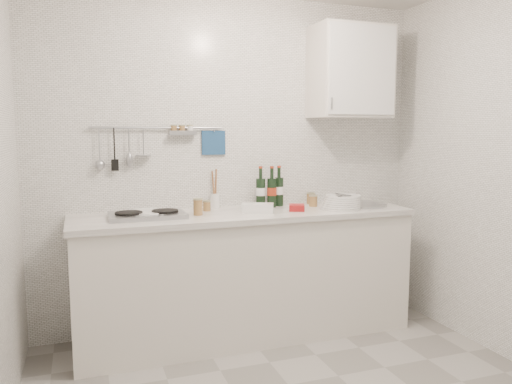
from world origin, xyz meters
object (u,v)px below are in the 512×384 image
wall_cabinet (351,72)px  utensil_crock (215,199)px  plate_stack_sink (341,202)px  wine_bottles (270,187)px  plate_stack_hob (147,213)px

wall_cabinet → utensil_crock: size_ratio=2.36×
plate_stack_sink → utensil_crock: utensil_crock is taller
wall_cabinet → wine_bottles: size_ratio=2.26×
wine_bottles → plate_stack_sink: bearing=-28.7°
plate_stack_hob → utensil_crock: bearing=20.5°
plate_stack_hob → wine_bottles: wine_bottles is taller
plate_stack_sink → wine_bottles: bearing=151.3°
plate_stack_sink → utensil_crock: 0.95m
plate_stack_sink → wine_bottles: (-0.47, 0.26, 0.11)m
plate_stack_hob → wine_bottles: size_ratio=0.96×
plate_stack_hob → plate_stack_sink: bearing=-5.5°
plate_stack_sink → wall_cabinet: bearing=50.0°
wine_bottles → utensil_crock: bearing=169.4°
utensil_crock → plate_stack_hob: bearing=-159.5°
wall_cabinet → plate_stack_hob: bearing=-177.5°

